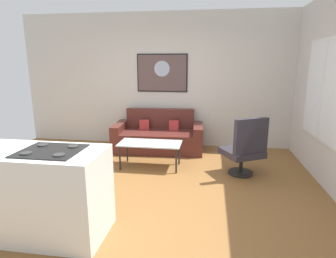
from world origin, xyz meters
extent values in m
cube|color=brown|center=(0.00, 0.00, -0.02)|extent=(6.40, 6.40, 0.04)
cube|color=beige|center=(0.00, 2.42, 1.40)|extent=(6.40, 0.05, 2.80)
cube|color=#51231E|center=(-0.11, 1.90, 0.20)|extent=(1.48, 0.93, 0.40)
cube|color=#51231E|center=(-0.12, 2.25, 0.61)|extent=(1.45, 0.24, 0.41)
cube|color=#51231E|center=(-0.91, 1.86, 0.28)|extent=(0.23, 0.87, 0.55)
cube|color=#51231E|center=(0.70, 1.95, 0.28)|extent=(0.23, 0.87, 0.55)
cube|color=#B53232|center=(-0.43, 2.04, 0.50)|extent=(0.22, 0.15, 0.20)
cube|color=#B53232|center=(0.20, 2.08, 0.50)|extent=(0.21, 0.12, 0.20)
cube|color=silver|center=(-0.06, 0.93, 0.43)|extent=(1.06, 0.51, 0.02)
cylinder|color=#232326|center=(-0.54, 0.72, 0.21)|extent=(0.03, 0.03, 0.42)
cylinder|color=#232326|center=(0.41, 0.72, 0.21)|extent=(0.03, 0.03, 0.42)
cylinder|color=#232326|center=(-0.54, 1.15, 0.21)|extent=(0.03, 0.03, 0.42)
cylinder|color=#232326|center=(0.41, 1.15, 0.21)|extent=(0.03, 0.03, 0.42)
cylinder|color=black|center=(1.46, 0.85, 0.02)|extent=(0.40, 0.40, 0.04)
cylinder|color=black|center=(1.46, 0.85, 0.21)|extent=(0.06, 0.06, 0.34)
cube|color=#2C2933|center=(1.46, 0.85, 0.37)|extent=(0.76, 0.75, 0.10)
cube|color=#2C2933|center=(1.56, 0.66, 0.69)|extent=(0.54, 0.34, 0.55)
cube|color=white|center=(-0.91, -1.15, 0.46)|extent=(1.61, 0.69, 0.92)
cube|color=black|center=(-0.62, -1.15, 0.93)|extent=(0.60, 0.52, 0.01)
cylinder|color=#2D2D2D|center=(-0.79, -1.29, 0.94)|extent=(0.11, 0.11, 0.01)
cylinder|color=#2D2D2D|center=(-0.45, -1.29, 0.94)|extent=(0.11, 0.11, 0.01)
cylinder|color=#2D2D2D|center=(-0.79, -1.01, 0.94)|extent=(0.11, 0.11, 0.01)
cylinder|color=#2D2D2D|center=(-0.45, -1.01, 0.94)|extent=(0.11, 0.11, 0.01)
cube|color=black|center=(-0.10, 2.39, 1.56)|extent=(1.08, 0.01, 0.80)
cube|color=brown|center=(-0.10, 2.38, 1.56)|extent=(1.03, 0.02, 0.75)
cylinder|color=#A2AEC7|center=(-0.10, 2.37, 1.65)|extent=(0.33, 0.01, 0.33)
cube|color=silver|center=(2.59, 0.90, 1.38)|extent=(0.02, 1.46, 1.51)
cube|color=white|center=(2.58, 0.90, 1.38)|extent=(0.01, 1.38, 1.43)
cube|color=silver|center=(2.58, 0.90, 1.38)|extent=(0.01, 0.04, 1.43)
camera|label=1|loc=(0.94, -3.62, 1.78)|focal=30.20mm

